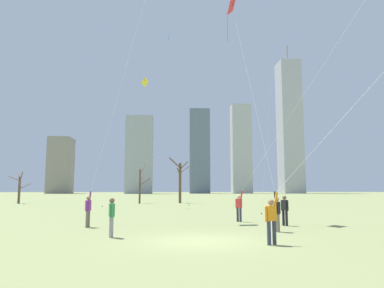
{
  "coord_description": "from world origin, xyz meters",
  "views": [
    {
      "loc": [
        -1.06,
        -14.06,
        2.0
      ],
      "look_at": [
        0.0,
        6.0,
        4.51
      ],
      "focal_mm": 33.54,
      "sensor_mm": 36.0,
      "label": 1
    }
  ],
  "objects": [
    {
      "name": "skyline_wide_slab",
      "position": [
        -48.33,
        139.3,
        11.72
      ],
      "size": [
        8.66,
        10.89,
        23.45
      ],
      "color": "gray",
      "rests_on": "ground"
    },
    {
      "name": "skyline_short_annex",
      "position": [
        10.18,
        137.71,
        18.05
      ],
      "size": [
        8.58,
        5.32,
        36.1
      ],
      "color": "slate",
      "rests_on": "ground"
    },
    {
      "name": "distant_kite_high_overhead_orange",
      "position": [
        8.56,
        16.95,
        19.4
      ],
      "size": [
        3.45,
        3.29,
        22.71
      ],
      "color": "orange",
      "rests_on": "ground"
    },
    {
      "name": "skyline_mid_tower_left",
      "position": [
        50.7,
        140.81,
        29.54
      ],
      "size": [
        9.04,
        10.49,
        66.9
      ],
      "color": "#B2B2B7",
      "rests_on": "ground"
    },
    {
      "name": "skyline_squat_block",
      "position": [
        -14.89,
        132.27,
        15.81
      ],
      "size": [
        10.84,
        6.54,
        31.61
      ],
      "color": "#9EA3AD",
      "rests_on": "ground"
    },
    {
      "name": "bare_tree_right_of_center",
      "position": [
        -5.51,
        35.47,
        2.69
      ],
      "size": [
        1.78,
        2.25,
        5.5
      ],
      "color": "brown",
      "rests_on": "ground"
    },
    {
      "name": "kite_flyer_foreground_left_purple",
      "position": [
        4.17,
        -0.92,
        2.78
      ],
      "size": [
        9.6,
        1.44,
        11.14
      ],
      "color": "#33384C",
      "rests_on": "ground"
    },
    {
      "name": "ground_plane",
      "position": [
        0.0,
        0.0,
        0.0
      ],
      "size": [
        400.0,
        400.0,
        0.0
      ],
      "primitive_type": "plane",
      "color": "#848E56"
    },
    {
      "name": "skyline_slender_spire",
      "position": [
        28.54,
        139.98,
        19.33
      ],
      "size": [
        8.38,
        6.71,
        38.66
      ],
      "color": "#B2B2B7",
      "rests_on": "ground"
    },
    {
      "name": "kite_flyer_far_back_white",
      "position": [
        -4.9,
        6.26,
        4.34
      ],
      "size": [
        3.47,
        5.82,
        17.85
      ],
      "color": "#726656",
      "rests_on": "ground"
    },
    {
      "name": "kite_flyer_midfield_center_red",
      "position": [
        3.58,
        4.19,
        4.19
      ],
      "size": [
        1.41,
        7.02,
        15.04
      ],
      "color": "#726656",
      "rests_on": "ground"
    },
    {
      "name": "bare_tree_left_of_center",
      "position": [
        -21.91,
        36.1,
        2.23
      ],
      "size": [
        2.94,
        2.88,
        4.32
      ],
      "color": "brown",
      "rests_on": "ground"
    },
    {
      "name": "bare_tree_leftmost",
      "position": [
        -0.1,
        36.68,
        3.24
      ],
      "size": [
        3.02,
        2.81,
        6.44
      ],
      "color": "brown",
      "rests_on": "ground"
    },
    {
      "name": "bystander_far_off_by_trees",
      "position": [
        -3.59,
        1.17,
        0.9
      ],
      "size": [
        0.3,
        0.49,
        1.62
      ],
      "color": "gray",
      "rests_on": "ground"
    },
    {
      "name": "kite_flyer_midfield_right_teal",
      "position": [
        4.86,
        6.87,
        4.16
      ],
      "size": [
        10.33,
        5.92,
        18.07
      ],
      "color": "#33384C",
      "rests_on": "ground"
    },
    {
      "name": "distant_kite_low_near_trees_yellow",
      "position": [
        -4.7,
        25.89,
        12.93
      ],
      "size": [
        5.09,
        1.52,
        14.56
      ],
      "color": "yellow",
      "rests_on": "ground"
    },
    {
      "name": "bystander_strolling_midfield",
      "position": [
        5.03,
        5.43,
        0.9
      ],
      "size": [
        0.35,
        0.45,
        1.62
      ],
      "color": "black",
      "rests_on": "ground"
    },
    {
      "name": "distant_kite_drifting_left_blue",
      "position": [
        -1.55,
        35.81,
        22.13
      ],
      "size": [
        2.82,
        7.97,
        24.85
      ],
      "color": "blue",
      "rests_on": "ground"
    }
  ]
}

